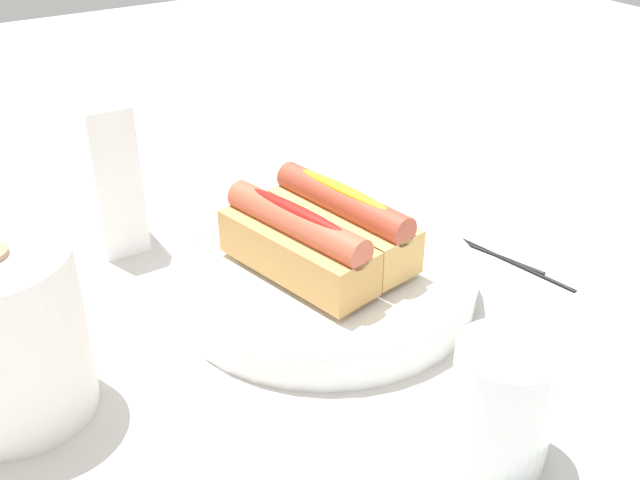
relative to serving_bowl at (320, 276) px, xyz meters
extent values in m
plane|color=beige|center=(-0.01, 0.00, -0.02)|extent=(2.40, 2.40, 0.00)
cylinder|color=white|center=(0.00, 0.00, 0.00)|extent=(0.27, 0.27, 0.03)
torus|color=white|center=(0.00, 0.00, 0.01)|extent=(0.27, 0.27, 0.01)
cube|color=tan|center=(0.01, -0.03, 0.04)|extent=(0.16, 0.07, 0.04)
cylinder|color=#A84733|center=(0.01, -0.03, 0.07)|extent=(0.15, 0.05, 0.03)
ellipsoid|color=gold|center=(0.01, -0.03, 0.08)|extent=(0.11, 0.03, 0.01)
cube|color=tan|center=(-0.01, 0.03, 0.04)|extent=(0.16, 0.08, 0.04)
cylinder|color=#BC563D|center=(-0.01, 0.03, 0.07)|extent=(0.15, 0.06, 0.03)
ellipsoid|color=red|center=(-0.01, 0.03, 0.08)|extent=(0.11, 0.03, 0.01)
cylinder|color=white|center=(-0.23, 0.00, 0.02)|extent=(0.07, 0.07, 0.09)
cylinder|color=silver|center=(-0.23, 0.00, 0.00)|extent=(0.06, 0.06, 0.04)
cylinder|color=white|center=(-0.01, 0.26, 0.04)|extent=(0.11, 0.11, 0.13)
cube|color=white|center=(0.21, 0.12, 0.05)|extent=(0.11, 0.04, 0.15)
cylinder|color=black|center=(0.02, -0.17, -0.02)|extent=(0.21, 0.07, 0.01)
cylinder|color=black|center=(-0.01, -0.18, -0.02)|extent=(0.22, 0.04, 0.01)
camera|label=1|loc=(-0.48, 0.31, 0.36)|focal=42.47mm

